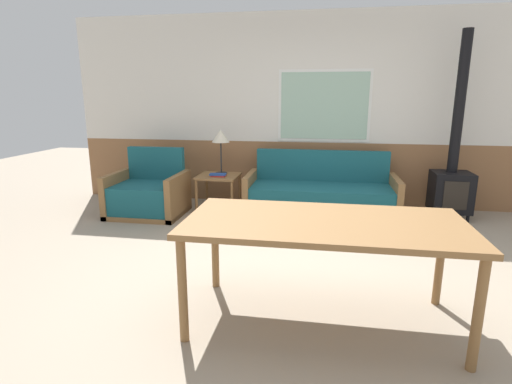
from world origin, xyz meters
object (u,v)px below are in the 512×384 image
(table_lamp, at_px, (221,138))
(side_table, at_px, (218,180))
(wood_stove, at_px, (452,173))
(armchair, at_px, (148,195))
(dining_table, at_px, (324,230))
(couch, at_px, (320,196))

(table_lamp, bearing_deg, side_table, -100.93)
(table_lamp, distance_m, wood_stove, 3.08)
(armchair, height_order, table_lamp, table_lamp)
(side_table, bearing_deg, dining_table, -61.32)
(armchair, relative_size, table_lamp, 1.55)
(couch, bearing_deg, dining_table, -89.14)
(couch, distance_m, armchair, 2.32)
(couch, xyz_separation_m, wood_stove, (1.66, 0.12, 0.35))
(armchair, xyz_separation_m, wood_stove, (3.96, 0.49, 0.33))
(dining_table, bearing_deg, couch, 90.86)
(armchair, xyz_separation_m, table_lamp, (0.91, 0.45, 0.74))
(couch, xyz_separation_m, armchair, (-2.29, -0.37, 0.01))
(couch, bearing_deg, table_lamp, 176.76)
(dining_table, bearing_deg, table_lamp, 117.51)
(side_table, bearing_deg, couch, 0.74)
(armchair, bearing_deg, table_lamp, 12.15)
(armchair, relative_size, wood_stove, 0.41)
(armchair, relative_size, side_table, 1.73)
(side_table, relative_size, table_lamp, 0.90)
(couch, xyz_separation_m, side_table, (-1.41, -0.02, 0.17))
(armchair, bearing_deg, couch, -5.02)
(couch, xyz_separation_m, table_lamp, (-1.39, 0.08, 0.75))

